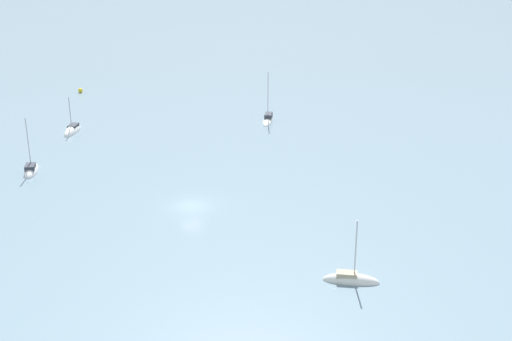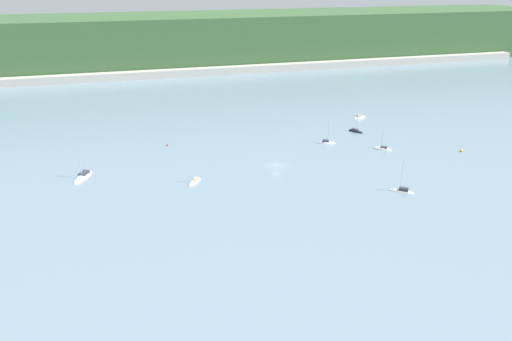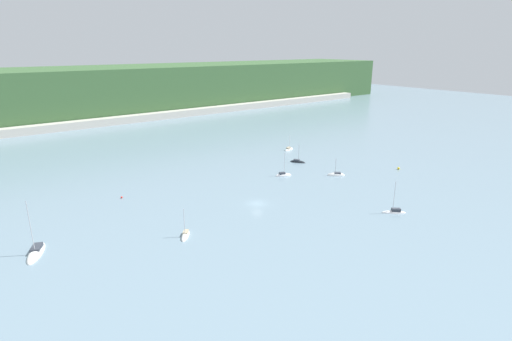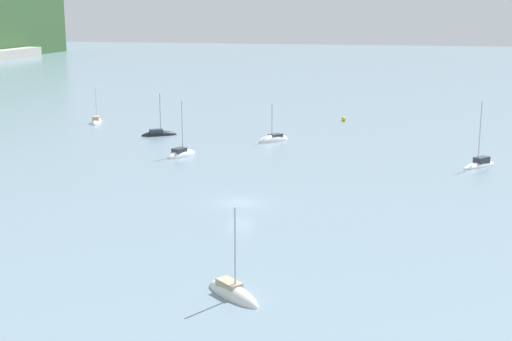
{
  "view_description": "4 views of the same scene",
  "coord_description": "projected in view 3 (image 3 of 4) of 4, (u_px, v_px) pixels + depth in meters",
  "views": [
    {
      "loc": [
        -67.77,
        32.8,
        34.41
      ],
      "look_at": [
        -2.6,
        -7.13,
        3.83
      ],
      "focal_mm": 50.0,
      "sensor_mm": 36.0,
      "label": 1
    },
    {
      "loc": [
        -41.08,
        -116.87,
        47.8
      ],
      "look_at": [
        -7.56,
        -6.01,
        1.72
      ],
      "focal_mm": 35.0,
      "sensor_mm": 36.0,
      "label": 2
    },
    {
      "loc": [
        -57.69,
        -74.1,
        38.21
      ],
      "look_at": [
        11.13,
        14.68,
        3.05
      ],
      "focal_mm": 28.0,
      "sensor_mm": 36.0,
      "label": 3
    },
    {
      "loc": [
        -66.67,
        -16.32,
        19.19
      ],
      "look_at": [
        7.54,
        0.06,
        1.61
      ],
      "focal_mm": 50.0,
      "sensor_mm": 36.0,
      "label": 4
    }
  ],
  "objects": [
    {
      "name": "sailboat_3",
      "position": [
        394.0,
        212.0,
        95.47
      ],
      "size": [
        5.4,
        4.88,
        8.59
      ],
      "rotation": [
        0.0,
        0.0,
        2.44
      ],
      "color": "silver",
      "rests_on": "ground_plane"
    },
    {
      "name": "sailboat_0",
      "position": [
        283.0,
        175.0,
        122.7
      ],
      "size": [
        5.33,
        3.61,
        8.09
      ],
      "rotation": [
        0.0,
        0.0,
        5.87
      ],
      "color": "silver",
      "rests_on": "ground_plane"
    },
    {
      "name": "sailboat_6",
      "position": [
        298.0,
        162.0,
        136.89
      ],
      "size": [
        4.07,
        5.49,
        7.07
      ],
      "rotation": [
        0.0,
        0.0,
        5.23
      ],
      "color": "black",
      "rests_on": "ground_plane"
    },
    {
      "name": "mooring_buoy_0",
      "position": [
        122.0,
        197.0,
        104.61
      ],
      "size": [
        0.52,
        0.52,
        0.52
      ],
      "color": "red",
      "rests_on": "ground_plane"
    },
    {
      "name": "sailboat_5",
      "position": [
        36.0,
        253.0,
        76.78
      ],
      "size": [
        5.9,
        9.08,
        12.02
      ],
      "rotation": [
        0.0,
        0.0,
        4.28
      ],
      "color": "white",
      "rests_on": "ground_plane"
    },
    {
      "name": "sailboat_1",
      "position": [
        185.0,
        236.0,
        83.77
      ],
      "size": [
        4.5,
        5.02,
        7.2
      ],
      "rotation": [
        0.0,
        0.0,
        4.02
      ],
      "color": "white",
      "rests_on": "ground_plane"
    },
    {
      "name": "mooring_buoy_1",
      "position": [
        399.0,
        168.0,
        128.85
      ],
      "size": [
        0.78,
        0.78,
        0.78
      ],
      "color": "yellow",
      "rests_on": "ground_plane"
    },
    {
      "name": "shore_town_strip",
      "position": [
        97.0,
        123.0,
        197.59
      ],
      "size": [
        378.4,
        6.0,
        3.69
      ],
      "color": "#B7B2A8",
      "rests_on": "ground_plane"
    },
    {
      "name": "ground_plane",
      "position": [
        257.0,
        204.0,
        101.04
      ],
      "size": [
        600.0,
        600.0,
        0.0
      ],
      "primitive_type": "plane",
      "color": "slate"
    },
    {
      "name": "sailboat_2",
      "position": [
        336.0,
        175.0,
        123.01
      ],
      "size": [
        5.29,
        4.74,
        6.46
      ],
      "rotation": [
        0.0,
        0.0,
        2.46
      ],
      "color": "white",
      "rests_on": "ground_plane"
    },
    {
      "name": "hillside_ridge",
      "position": [
        76.0,
        93.0,
        218.92
      ],
      "size": [
        445.18,
        58.71,
        26.82
      ],
      "color": "#385B33",
      "rests_on": "ground_plane"
    },
    {
      "name": "sailboat_4",
      "position": [
        289.0,
        150.0,
        152.97
      ],
      "size": [
        5.43,
        2.83,
        6.65
      ],
      "rotation": [
        0.0,
        0.0,
        0.27
      ],
      "color": "silver",
      "rests_on": "ground_plane"
    }
  ]
}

